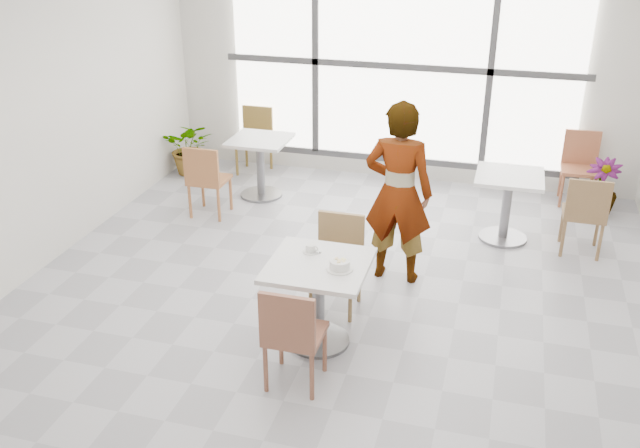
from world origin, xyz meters
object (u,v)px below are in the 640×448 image
(bg_table_left, at_px, (260,159))
(bg_table_right, at_px, (507,198))
(coffee_cup, at_px, (311,249))
(bg_chair_left_far, at_px, (255,135))
(chair_near, at_px, (292,332))
(bg_chair_right_near, at_px, (585,211))
(person, at_px, (398,193))
(chair_far, at_px, (338,256))
(bg_chair_right_far, at_px, (580,162))
(oatmeal_bowl, at_px, (340,265))
(plant_right, at_px, (601,188))
(main_table, at_px, (319,288))
(plant_left, at_px, (190,147))
(bg_chair_left_near, at_px, (206,177))

(bg_table_left, relative_size, bg_table_right, 1.00)
(coffee_cup, distance_m, bg_chair_left_far, 4.02)
(bg_table_left, bearing_deg, chair_near, -66.43)
(bg_chair_left_far, relative_size, bg_chair_right_near, 1.00)
(bg_chair_right_near, bearing_deg, person, 29.04)
(person, xyz_separation_m, bg_table_left, (-1.98, 1.60, -0.40))
(person, distance_m, bg_table_left, 2.58)
(chair_far, bearing_deg, bg_chair_right_far, 54.84)
(oatmeal_bowl, xyz_separation_m, coffee_cup, (-0.30, 0.23, -0.01))
(chair_near, relative_size, plant_right, 1.26)
(main_table, relative_size, plant_left, 1.09)
(main_table, distance_m, bg_chair_left_near, 2.88)
(main_table, xyz_separation_m, bg_chair_left_far, (-1.94, 3.74, -0.02))
(bg_table_right, xyz_separation_m, bg_chair_left_near, (-3.36, -0.32, 0.01))
(main_table, relative_size, coffee_cup, 5.03)
(chair_far, bearing_deg, bg_table_right, 52.08)
(coffee_cup, height_order, plant_left, coffee_cup)
(chair_near, relative_size, person, 0.49)
(main_table, height_order, coffee_cup, coffee_cup)
(bg_table_right, height_order, bg_chair_left_near, bg_chair_left_near)
(coffee_cup, xyz_separation_m, bg_table_right, (1.53, 2.28, -0.29))
(oatmeal_bowl, bearing_deg, bg_chair_left_far, 119.30)
(chair_far, height_order, bg_chair_right_far, same)
(plant_left, bearing_deg, person, -33.56)
(main_table, distance_m, chair_far, 0.63)
(plant_left, bearing_deg, chair_near, -55.91)
(coffee_cup, height_order, bg_chair_right_near, bg_chair_right_near)
(oatmeal_bowl, bearing_deg, bg_chair_left_near, 134.38)
(bg_chair_left_far, bearing_deg, plant_right, -4.48)
(bg_chair_right_near, bearing_deg, oatmeal_bowl, 49.32)
(chair_far, bearing_deg, bg_chair_left_far, 122.04)
(bg_table_right, distance_m, bg_chair_left_near, 3.37)
(chair_far, bearing_deg, bg_chair_left_near, 142.58)
(bg_table_right, bearing_deg, coffee_cup, -123.86)
(bg_chair_right_far, bearing_deg, bg_chair_left_near, -158.23)
(bg_table_right, bearing_deg, person, -130.80)
(chair_far, relative_size, plant_left, 1.18)
(bg_table_right, bearing_deg, chair_near, -115.05)
(bg_chair_left_near, height_order, bg_chair_left_far, same)
(coffee_cup, bearing_deg, oatmeal_bowl, -36.88)
(main_table, height_order, bg_table_right, same)
(main_table, xyz_separation_m, coffee_cup, (-0.11, 0.17, 0.26))
(bg_chair_left_far, bearing_deg, chair_near, -66.33)
(plant_left, bearing_deg, coffee_cup, -50.70)
(bg_chair_left_far, bearing_deg, bg_chair_right_near, -19.48)
(bg_table_left, bearing_deg, plant_right, 7.14)
(bg_chair_right_far, bearing_deg, bg_table_left, -166.72)
(bg_table_left, bearing_deg, bg_chair_right_near, -9.30)
(chair_near, xyz_separation_m, bg_chair_right_near, (2.22, 2.91, 0.00))
(bg_chair_right_near, bearing_deg, coffee_cup, 42.40)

